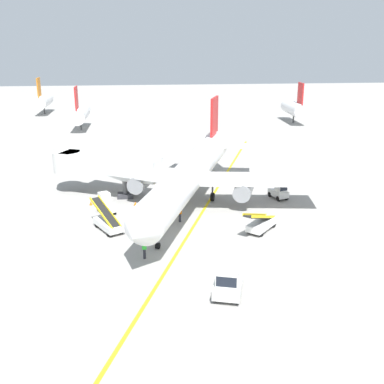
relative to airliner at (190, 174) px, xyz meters
name	(u,v)px	position (x,y,z in m)	size (l,w,h in m)	color
ground_plane	(208,245)	(0.44, -11.16, -3.42)	(300.00, 300.00, 0.00)	gray
taxi_line_yellow	(195,224)	(-0.18, -6.16, -3.41)	(0.30, 80.00, 0.01)	yellow
airliner	(190,174)	(0.00, 0.00, 0.00)	(27.56, 34.27, 10.10)	white
jet_bridge	(100,165)	(-10.09, 4.17, 0.12)	(12.73, 7.77, 4.85)	silver
pushback_tug	(228,282)	(0.76, -19.59, -2.42)	(2.83, 3.99, 2.20)	silver
baggage_tug_near_wing	(279,191)	(10.22, 0.61, -2.49)	(2.01, 2.69, 2.10)	silver
baggage_tug_by_cargo_door	(106,204)	(-9.12, -1.85, -2.49)	(2.20, 2.72, 2.10)	silver
belt_loader_forward_hold	(261,223)	(5.94, -8.34, -2.64)	(4.18, 4.63, 2.59)	silver
belt_loader_aft_hold	(108,222)	(-8.57, -6.68, -2.64)	(3.49, 4.99, 2.59)	silver
ground_crew_marshaller	(180,213)	(-1.57, -5.31, -2.51)	(0.36, 0.24, 1.70)	#26262D
ground_crew_wing_walker	(144,248)	(-5.13, -13.19, -2.51)	(0.36, 0.24, 1.70)	#26262D
safety_cone_nose_left	(135,203)	(-6.08, 0.01, -3.20)	(0.36, 0.36, 0.44)	orange
safety_cone_nose_right	(91,203)	(-10.94, 0.62, -3.20)	(0.36, 0.36, 0.44)	orange
distant_aircraft_mid_left	(43,100)	(-28.79, 67.89, -0.20)	(3.00, 10.10, 8.80)	silver
distant_aircraft_mid_right	(80,113)	(-17.48, 46.20, -0.20)	(3.00, 10.10, 8.80)	silver
distant_aircraft_far_right	(294,108)	(27.29, 49.53, -0.20)	(3.00, 10.10, 8.80)	silver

